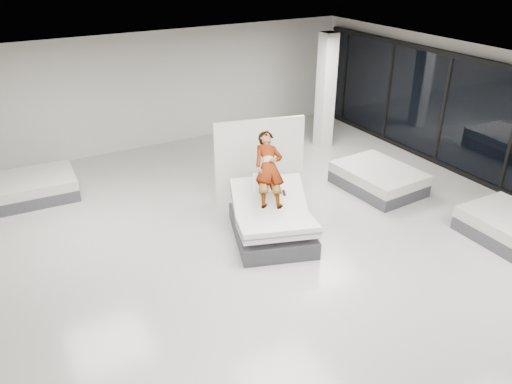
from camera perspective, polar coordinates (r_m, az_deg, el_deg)
room at (r=8.58m, az=4.42°, el=0.83°), size 14.00×14.04×3.20m
hero_bed at (r=9.91m, az=1.84°, el=-3.42°), size 2.01×2.31×1.15m
person at (r=9.80m, az=1.51°, el=1.71°), size 1.02×1.53×1.49m
remote at (r=9.62m, az=3.22°, el=-0.11°), size 0.09×0.15×0.08m
divider_panel at (r=11.29m, az=0.41°, el=3.80°), size 2.02×0.59×1.87m
flat_bed_right_far at (r=12.25m, az=13.78°, el=1.49°), size 1.56×2.02×0.54m
flat_bed_left_far at (r=12.60m, az=-24.18°, el=0.49°), size 1.94×1.49×0.52m
column at (r=14.22m, az=7.96°, el=11.27°), size 0.40×0.40×3.20m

